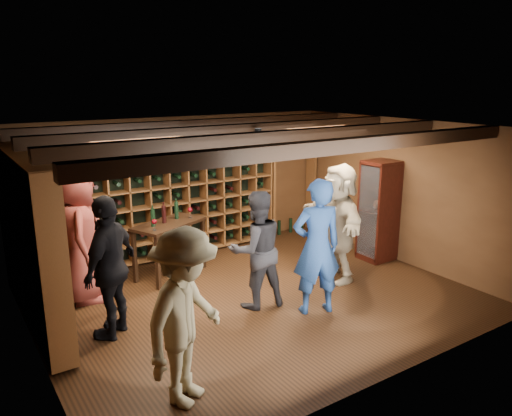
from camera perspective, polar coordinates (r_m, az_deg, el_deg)
ground at (r=7.51m, az=0.02°, el=-10.19°), size 6.00×6.00×0.00m
room_shell at (r=6.90m, az=-0.21°, el=8.54°), size 6.00×6.00×6.00m
wine_rack_back at (r=8.87m, az=-11.16°, el=1.30°), size 4.65×0.30×2.20m
wine_rack_left at (r=6.88m, az=-24.20°, el=-3.61°), size 0.30×2.65×2.20m
crate_shelf at (r=10.23m, az=4.16°, el=5.66°), size 1.20×0.32×2.07m
display_cabinet at (r=9.04m, az=13.82°, el=-0.52°), size 0.55×0.50×1.75m
man_blue_shirt at (r=6.80m, az=6.96°, el=-4.42°), size 0.79×0.64×1.89m
man_grey_suit at (r=6.96m, az=0.05°, el=-4.78°), size 0.90×0.75×1.68m
guest_red_floral at (r=7.53m, az=-19.55°, el=-2.87°), size 0.85×1.10×1.99m
guest_woman_black at (r=6.42m, az=-16.30°, el=-6.47°), size 1.08×1.05×1.81m
guest_khaki at (r=4.98m, az=-8.05°, el=-12.31°), size 1.34×1.21×1.81m
guest_beige at (r=8.01m, az=9.38°, el=-1.60°), size 1.02×1.83×1.88m
tasting_table at (r=8.18m, az=-9.92°, el=-2.37°), size 1.33×1.03×1.18m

